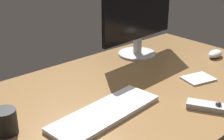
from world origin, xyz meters
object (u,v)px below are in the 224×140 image
(monitor, at_px, (138,17))
(computer_mouse, at_px, (215,54))
(notepad, at_px, (198,79))
(keyboard, at_px, (105,113))
(media_remote, at_px, (211,107))
(coffee_mug, at_px, (5,122))

(monitor, distance_m, computer_mouse, 0.44)
(computer_mouse, relative_size, notepad, 0.80)
(monitor, distance_m, keyboard, 0.65)
(monitor, height_order, media_remote, monitor)
(computer_mouse, height_order, coffee_mug, coffee_mug)
(monitor, height_order, keyboard, monitor)
(media_remote, bearing_deg, monitor, 130.67)
(computer_mouse, xyz_separation_m, notepad, (-0.30, -0.10, -0.01))
(computer_mouse, xyz_separation_m, coffee_mug, (-1.09, 0.06, 0.02))
(keyboard, bearing_deg, coffee_mug, 152.24)
(media_remote, relative_size, coffee_mug, 2.10)
(monitor, xyz_separation_m, keyboard, (-0.52, -0.35, -0.19))
(computer_mouse, xyz_separation_m, media_remote, (-0.48, -0.28, -0.01))
(keyboard, distance_m, computer_mouse, 0.79)
(notepad, bearing_deg, monitor, 86.34)
(computer_mouse, relative_size, coffee_mug, 1.24)
(monitor, bearing_deg, coffee_mug, -167.97)
(keyboard, distance_m, notepad, 0.49)
(media_remote, xyz_separation_m, coffee_mug, (-0.61, 0.34, 0.03))
(keyboard, height_order, computer_mouse, computer_mouse)
(computer_mouse, bearing_deg, keyboard, 175.44)
(notepad, bearing_deg, computer_mouse, 19.19)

